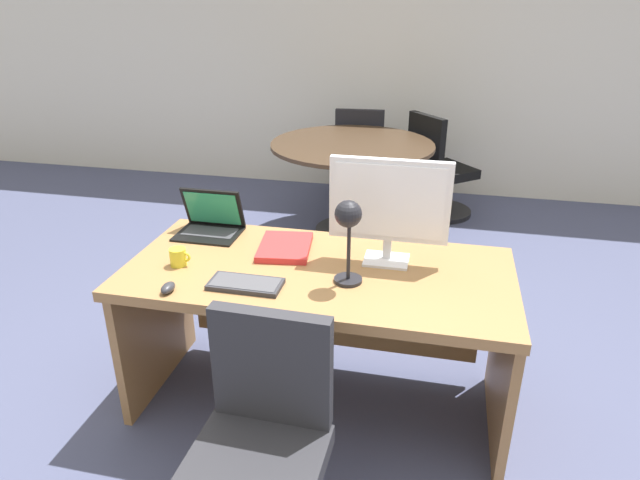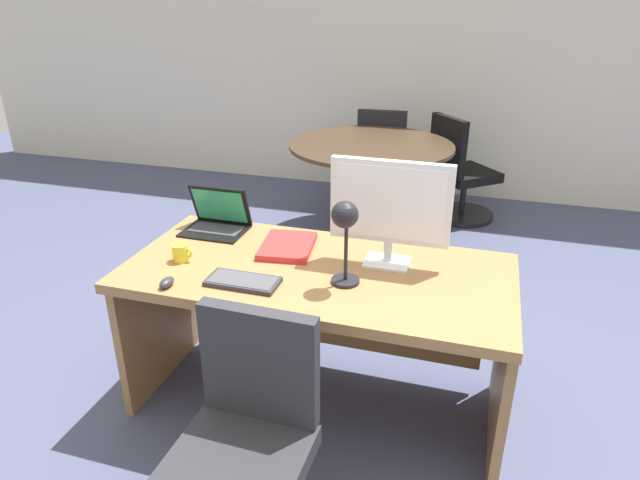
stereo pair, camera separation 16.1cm
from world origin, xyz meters
name	(u,v)px [view 1 (the left image)]	position (x,y,z in m)	size (l,w,h in m)	color
ground	(363,267)	(0.00, 1.50, 0.00)	(12.00, 12.00, 0.00)	#474C6B
back_wall	(398,44)	(0.00, 3.38, 1.40)	(10.00, 0.10, 2.80)	silver
desk	(320,301)	(0.00, 0.04, 0.55)	(1.71, 0.82, 0.74)	#9E7042
monitor	(389,204)	(0.29, 0.14, 1.02)	(0.53, 0.16, 0.48)	silver
laptop	(211,219)	(-0.62, 0.28, 0.81)	(0.31, 0.24, 0.22)	black
keyboard	(246,284)	(-0.26, -0.22, 0.75)	(0.30, 0.14, 0.02)	#2D2D33
mouse	(168,288)	(-0.55, -0.34, 0.76)	(0.05, 0.09, 0.04)	#2D2D33
desk_lamp	(348,225)	(0.15, -0.11, 1.01)	(0.12, 0.14, 0.37)	black
book	(285,247)	(-0.19, 0.15, 0.76)	(0.28, 0.34, 0.03)	red
coffee_mug	(178,257)	(-0.61, -0.10, 0.78)	(0.10, 0.07, 0.08)	yellow
office_chair	(260,464)	(-0.03, -0.76, 0.35)	(0.56, 0.56, 0.88)	black
meeting_table	(352,166)	(-0.20, 2.11, 0.58)	(1.29, 1.29, 0.77)	black
meeting_chair_near	(360,164)	(-0.27, 2.97, 0.35)	(0.56, 0.56, 0.89)	black
meeting_chair_far	(437,176)	(0.47, 2.69, 0.36)	(0.66, 0.65, 0.91)	black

